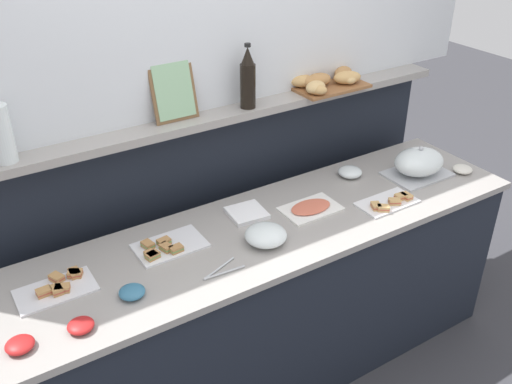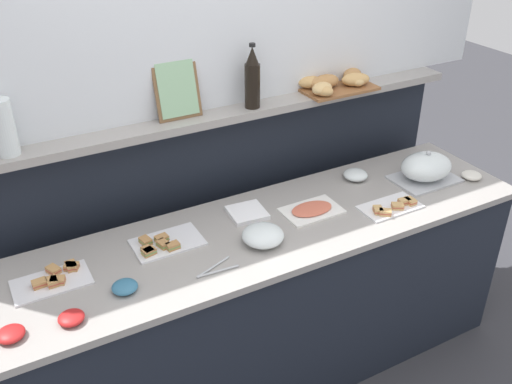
{
  "view_description": "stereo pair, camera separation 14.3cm",
  "coord_description": "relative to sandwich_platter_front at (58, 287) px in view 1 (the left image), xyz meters",
  "views": [
    {
      "loc": [
        -1.26,
        -1.84,
        2.4
      ],
      "look_at": [
        -0.04,
        0.1,
        1.07
      ],
      "focal_mm": 40.1,
      "sensor_mm": 36.0,
      "label": 1
    },
    {
      "loc": [
        -1.14,
        -1.91,
        2.4
      ],
      "look_at": [
        -0.04,
        0.1,
        1.07
      ],
      "focal_mm": 40.1,
      "sensor_mm": 36.0,
      "label": 2
    }
  ],
  "objects": [
    {
      "name": "cold_cuts_platter",
      "position": [
        1.21,
        -0.05,
        -0.0
      ],
      "size": [
        0.28,
        0.19,
        0.02
      ],
      "color": "white",
      "rests_on": "buffet_counter"
    },
    {
      "name": "glass_bowl_large",
      "position": [
        1.59,
        0.11,
        0.01
      ],
      "size": [
        0.13,
        0.13,
        0.05
      ],
      "color": "silver",
      "rests_on": "buffet_counter"
    },
    {
      "name": "condiment_bowl_dark",
      "position": [
        -0.2,
        -0.25,
        0.01
      ],
      "size": [
        0.1,
        0.1,
        0.04
      ],
      "primitive_type": "ellipsoid",
      "color": "red",
      "rests_on": "buffet_counter"
    },
    {
      "name": "buffet_counter",
      "position": [
        0.98,
        -0.07,
        -0.48
      ],
      "size": [
        2.57,
        0.67,
        0.93
      ],
      "color": "black",
      "rests_on": "ground_plane"
    },
    {
      "name": "glass_bowl_medium",
      "position": [
        0.87,
        -0.16,
        0.02
      ],
      "size": [
        0.19,
        0.19,
        0.08
      ],
      "color": "silver",
      "rests_on": "buffet_counter"
    },
    {
      "name": "sandwich_platter_side",
      "position": [
        1.56,
        -0.22,
        -0.0
      ],
      "size": [
        0.3,
        0.16,
        0.04
      ],
      "color": "white",
      "rests_on": "buffet_counter"
    },
    {
      "name": "condiment_bowl_cream",
      "position": [
        0.01,
        -0.27,
        0.0
      ],
      "size": [
        0.1,
        0.1,
        0.03
      ],
      "primitive_type": "ellipsoid",
      "color": "red",
      "rests_on": "buffet_counter"
    },
    {
      "name": "condiment_bowl_red",
      "position": [
        2.14,
        -0.18,
        0.01
      ],
      "size": [
        0.1,
        0.1,
        0.04
      ],
      "primitive_type": "ellipsoid",
      "color": "silver",
      "rests_on": "buffet_counter"
    },
    {
      "name": "sandwich_platter_front",
      "position": [
        0.0,
        0.0,
        0.0
      ],
      "size": [
        0.3,
        0.18,
        0.04
      ],
      "color": "silver",
      "rests_on": "buffet_counter"
    },
    {
      "name": "water_carafe",
      "position": [
        -0.03,
        0.37,
        0.53
      ],
      "size": [
        0.09,
        0.09,
        0.24
      ],
      "primitive_type": "cylinder",
      "color": "silver",
      "rests_on": "back_ledge_unit"
    },
    {
      "name": "serving_cloche",
      "position": [
        1.91,
        -0.07,
        0.06
      ],
      "size": [
        0.34,
        0.24,
        0.17
      ],
      "color": "#B7BABF",
      "rests_on": "buffet_counter"
    },
    {
      "name": "napkin_stack",
      "position": [
        0.92,
        0.07,
        -0.0
      ],
      "size": [
        0.18,
        0.18,
        0.02
      ],
      "primitive_type": "cube",
      "rotation": [
        0.0,
        0.0,
        -0.09
      ],
      "color": "white",
      "rests_on": "buffet_counter"
    },
    {
      "name": "framed_picture",
      "position": [
        0.73,
        0.41,
        0.55
      ],
      "size": [
        0.21,
        0.08,
        0.28
      ],
      "color": "brown",
      "rests_on": "back_ledge_unit"
    },
    {
      "name": "ground_plane",
      "position": [
        0.98,
        0.53,
        -0.95
      ],
      "size": [
        12.0,
        12.0,
        0.0
      ],
      "primitive_type": "plane",
      "color": "#38383D"
    },
    {
      "name": "serving_tongs",
      "position": [
        0.6,
        -0.24,
        -0.01
      ],
      "size": [
        0.19,
        0.08,
        0.01
      ],
      "color": "#B7BABF",
      "rests_on": "buffet_counter"
    },
    {
      "name": "condiment_bowl_teal",
      "position": [
        0.23,
        -0.19,
        0.01
      ],
      "size": [
        0.1,
        0.1,
        0.04
      ],
      "primitive_type": "ellipsoid",
      "color": "teal",
      "rests_on": "buffet_counter"
    },
    {
      "name": "back_ledge_unit",
      "position": [
        0.98,
        0.44,
        -0.24
      ],
      "size": [
        2.64,
        0.22,
        1.35
      ],
      "color": "black",
      "rests_on": "ground_plane"
    },
    {
      "name": "bread_basket",
      "position": [
        1.59,
        0.36,
        0.45
      ],
      "size": [
        0.43,
        0.28,
        0.08
      ],
      "color": "brown",
      "rests_on": "back_ledge_unit"
    },
    {
      "name": "sandwich_platter_rear",
      "position": [
        0.48,
        0.02,
        -0.0
      ],
      "size": [
        0.31,
        0.2,
        0.04
      ],
      "color": "silver",
      "rests_on": "buffet_counter"
    },
    {
      "name": "wine_bottle_dark",
      "position": [
        1.1,
        0.35,
        0.55
      ],
      "size": [
        0.08,
        0.08,
        0.32
      ],
      "color": "black",
      "rests_on": "back_ledge_unit"
    }
  ]
}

